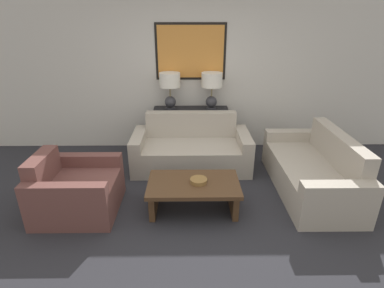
% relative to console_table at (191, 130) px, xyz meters
% --- Properties ---
extents(ground_plane, '(20.00, 20.00, 0.00)m').
position_rel_console_table_xyz_m(ground_plane, '(0.00, -2.10, -0.39)').
color(ground_plane, '#28282D').
extents(back_wall, '(7.53, 0.12, 2.65)m').
position_rel_console_table_xyz_m(back_wall, '(0.00, 0.27, 0.94)').
color(back_wall, beige).
rests_on(back_wall, ground_plane).
extents(console_table, '(1.28, 0.38, 0.78)m').
position_rel_console_table_xyz_m(console_table, '(0.00, 0.00, 0.00)').
color(console_table, black).
rests_on(console_table, ground_plane).
extents(table_lamp_left, '(0.35, 0.35, 0.61)m').
position_rel_console_table_xyz_m(table_lamp_left, '(-0.35, 0.00, 0.80)').
color(table_lamp_left, '#333338').
rests_on(table_lamp_left, console_table).
extents(table_lamp_right, '(0.35, 0.35, 0.61)m').
position_rel_console_table_xyz_m(table_lamp_right, '(0.35, 0.00, 0.80)').
color(table_lamp_right, '#333338').
rests_on(table_lamp_right, console_table).
extents(couch_by_back_wall, '(1.82, 0.86, 0.82)m').
position_rel_console_table_xyz_m(couch_by_back_wall, '(0.00, -0.63, -0.11)').
color(couch_by_back_wall, '#ADA393').
rests_on(couch_by_back_wall, ground_plane).
extents(couch_by_side, '(0.86, 1.82, 0.82)m').
position_rel_console_table_xyz_m(couch_by_side, '(1.67, -1.36, -0.11)').
color(couch_by_side, '#ADA393').
rests_on(couch_by_side, ground_plane).
extents(coffee_table, '(1.12, 0.66, 0.39)m').
position_rel_console_table_xyz_m(coffee_table, '(0.02, -1.82, -0.11)').
color(coffee_table, '#4C331E').
rests_on(coffee_table, ground_plane).
extents(decorative_bowl, '(0.21, 0.21, 0.05)m').
position_rel_console_table_xyz_m(decorative_bowl, '(0.08, -1.82, 0.02)').
color(decorative_bowl, olive).
rests_on(decorative_bowl, coffee_table).
extents(armchair_near_back_wall, '(0.95, 0.90, 0.76)m').
position_rel_console_table_xyz_m(armchair_near_back_wall, '(-1.43, -1.81, -0.12)').
color(armchair_near_back_wall, brown).
rests_on(armchair_near_back_wall, ground_plane).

